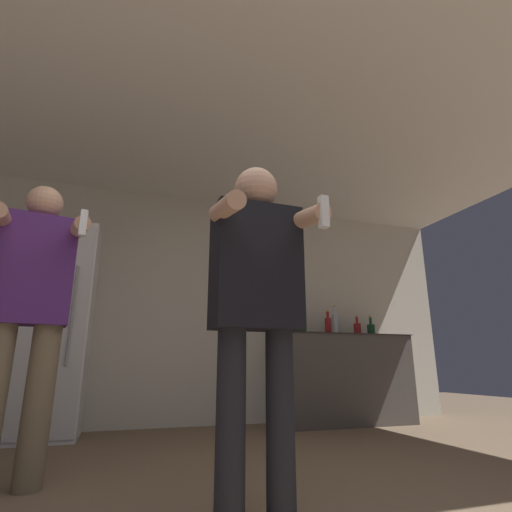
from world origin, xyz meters
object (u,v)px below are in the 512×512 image
bottle_brown_liquor (328,325)px  refrigerator (46,328)px  person_man_side (29,308)px  person_woman_foreground (257,296)px  bottle_dark_rum (335,324)px  bottle_green_wine (357,329)px  bottle_short_whiskey (302,324)px  bottle_amber_bourbon (371,329)px

bottle_brown_liquor → refrigerator: bearing=-178.3°
person_man_side → person_woman_foreground: bearing=-36.7°
bottle_dark_rum → person_man_side: person_man_side is taller
bottle_dark_rum → person_woman_foreground: 3.13m
bottle_brown_liquor → person_man_side: (-2.80, -1.73, -0.15)m
bottle_green_wine → person_woman_foreground: size_ratio=0.16×
bottle_short_whiskey → bottle_dark_rum: bearing=0.0°
bottle_amber_bourbon → bottle_short_whiskey: bearing=180.0°
bottle_short_whiskey → bottle_brown_liquor: bottle_short_whiskey is taller
bottle_amber_bourbon → bottle_brown_liquor: bottle_brown_liquor is taller
bottle_amber_bourbon → person_woman_foreground: (-2.32, -2.53, -0.12)m
bottle_amber_bourbon → person_woman_foreground: person_woman_foreground is taller
refrigerator → bottle_amber_bourbon: size_ratio=7.52×
refrigerator → bottle_green_wine: bearing=1.5°
bottle_amber_bourbon → person_woman_foreground: 3.43m
bottle_brown_liquor → person_woman_foreground: bearing=-124.5°
refrigerator → bottle_green_wine: (3.36, 0.09, 0.09)m
refrigerator → bottle_brown_liquor: (2.97, 0.09, 0.12)m
bottle_dark_rum → bottle_amber_bourbon: bearing=0.0°
refrigerator → bottle_dark_rum: size_ratio=5.35×
refrigerator → bottle_brown_liquor: size_ratio=6.38×
refrigerator → person_woman_foreground: 2.73m
refrigerator → person_man_side: bearing=-84.4°
refrigerator → bottle_amber_bourbon: refrigerator is taller
refrigerator → person_woman_foreground: (1.23, -2.44, -0.03)m
bottle_green_wine → person_man_side: (-3.20, -1.73, -0.12)m
bottle_short_whiskey → bottle_green_wine: 0.73m
person_man_side → bottle_green_wine: bearing=28.4°
refrigerator → bottle_short_whiskey: bearing=1.9°
person_man_side → bottle_short_whiskey: bearing=35.0°
bottle_short_whiskey → person_woman_foreground: person_woman_foreground is taller
person_woman_foreground → refrigerator: bearing=116.7°
bottle_amber_bourbon → bottle_short_whiskey: size_ratio=0.83×
refrigerator → person_woman_foreground: size_ratio=1.22×
bottle_brown_liquor → bottle_amber_bourbon: bearing=0.0°
bottle_dark_rum → bottle_green_wine: (0.30, 0.00, -0.05)m
bottle_brown_liquor → person_man_side: person_man_side is taller
bottle_short_whiskey → bottle_brown_liquor: bearing=0.0°
bottle_green_wine → person_man_side: 3.64m
bottle_amber_bourbon → person_woman_foreground: bearing=-132.6°
bottle_green_wine → bottle_brown_liquor: size_ratio=0.83×
bottle_amber_bourbon → bottle_brown_liquor: 0.59m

